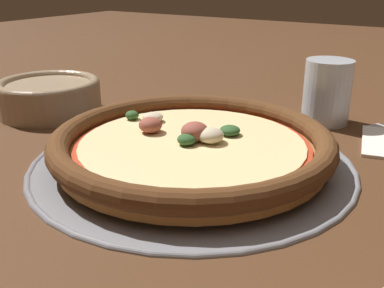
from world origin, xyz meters
TOP-DOWN VIEW (x-y plane):
  - ground_plane at (0.00, 0.00)m, footprint 3.00×3.00m
  - pizza_tray at (0.00, 0.00)m, footprint 0.37×0.37m
  - pizza at (-0.00, -0.00)m, footprint 0.32×0.32m
  - bowl_near at (-0.05, -0.29)m, footprint 0.15×0.15m
  - drinking_cup at (-0.23, 0.08)m, footprint 0.07×0.07m

SIDE VIEW (x-z plane):
  - ground_plane at x=0.00m, z-range 0.00..0.00m
  - pizza_tray at x=0.00m, z-range 0.00..0.01m
  - pizza at x=0.00m, z-range 0.00..0.04m
  - bowl_near at x=-0.05m, z-range 0.00..0.05m
  - drinking_cup at x=-0.23m, z-range 0.00..0.09m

